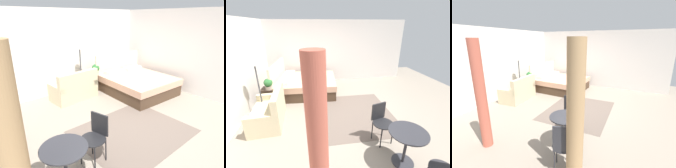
# 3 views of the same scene
# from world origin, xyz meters

# --- Properties ---
(ground_plane) EXTENTS (8.68, 8.96, 0.02)m
(ground_plane) POSITION_xyz_m (0.00, 0.00, -0.01)
(ground_plane) COLOR gray
(wall_back) EXTENTS (8.68, 0.12, 2.58)m
(wall_back) POSITION_xyz_m (0.00, 2.98, 1.29)
(wall_back) COLOR silver
(wall_back) RESTS_ON ground
(wall_right) EXTENTS (0.12, 5.96, 2.58)m
(wall_right) POSITION_xyz_m (2.84, 0.00, 1.29)
(wall_right) COLOR silver
(wall_right) RESTS_ON ground
(area_rug) EXTENTS (2.30, 1.90, 0.01)m
(area_rug) POSITION_xyz_m (-0.16, -0.16, 0.00)
(area_rug) COLOR #66564C
(area_rug) RESTS_ON ground
(bed) EXTENTS (1.95, 2.15, 1.15)m
(bed) POSITION_xyz_m (1.59, 1.37, 0.30)
(bed) COLOR #473323
(bed) RESTS_ON ground
(couch) EXTENTS (1.34, 0.82, 0.88)m
(couch) POSITION_xyz_m (-0.20, 2.19, 0.29)
(couch) COLOR beige
(couch) RESTS_ON ground
(nightstand) EXTENTS (0.41, 0.42, 0.53)m
(nightstand) POSITION_xyz_m (0.84, 2.45, 0.27)
(nightstand) COLOR #38281E
(nightstand) RESTS_ON ground
(potted_plant) EXTENTS (0.25, 0.25, 0.34)m
(potted_plant) POSITION_xyz_m (0.74, 2.40, 0.71)
(potted_plant) COLOR tan
(potted_plant) RESTS_ON nightstand
(vase) EXTENTS (0.13, 0.13, 0.24)m
(vase) POSITION_xyz_m (0.96, 2.45, 0.65)
(vase) COLOR silver
(vase) RESTS_ON nightstand
(floor_lamp) EXTENTS (0.28, 0.28, 1.58)m
(floor_lamp) POSITION_xyz_m (0.23, 2.49, 1.23)
(floor_lamp) COLOR #3F3F44
(floor_lamp) RESTS_ON ground
(balcony_table) EXTENTS (0.65, 0.65, 0.69)m
(balcony_table) POSITION_xyz_m (-1.91, -0.52, 0.48)
(balcony_table) COLOR #2D2D33
(balcony_table) RESTS_ON ground
(cafe_chair_near_window) EXTENTS (0.47, 0.47, 0.91)m
(cafe_chair_near_window) POSITION_xyz_m (-2.56, -0.75, 0.54)
(cafe_chair_near_window) COLOR #2D2D33
(cafe_chair_near_window) RESTS_ON ground
(cafe_chair_near_couch) EXTENTS (0.52, 0.52, 0.84)m
(cafe_chair_near_couch) POSITION_xyz_m (-1.25, -0.33, 0.52)
(cafe_chair_near_couch) COLOR black
(cafe_chair_near_couch) RESTS_ON ground
(curtain_left) EXTENTS (0.26, 0.26, 2.20)m
(curtain_left) POSITION_xyz_m (-2.59, -0.98, 1.10)
(curtain_left) COLOR tan
(curtain_left) RESTS_ON ground
(curtain_right) EXTENTS (0.21, 0.21, 2.20)m
(curtain_right) POSITION_xyz_m (-2.59, 1.00, 1.10)
(curtain_right) COLOR #C15B47
(curtain_right) RESTS_ON ground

